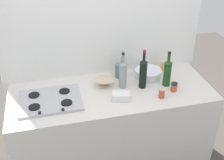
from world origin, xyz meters
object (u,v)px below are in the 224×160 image
at_px(plate_stack, 148,73).
at_px(condiment_jar_front, 174,87).
at_px(wine_bottle_mid_right, 167,72).
at_px(condiment_jar_spare, 162,93).
at_px(butter_dish, 121,97).
at_px(condiment_jar_rear, 164,66).
at_px(wine_bottle_leftmost, 143,73).
at_px(mixing_bowl, 104,82).
at_px(wine_bottle_mid_left, 123,74).
at_px(stovetop_hob, 50,100).
at_px(utensil_crock, 121,70).

xyz_separation_m(plate_stack, condiment_jar_front, (0.14, -0.29, 0.00)).
relative_size(wine_bottle_mid_right, condiment_jar_spare, 3.62).
height_order(butter_dish, condiment_jar_rear, condiment_jar_rear).
xyz_separation_m(plate_stack, condiment_jar_rear, (0.19, 0.08, 0.02)).
distance_m(plate_stack, condiment_jar_front, 0.32).
relative_size(wine_bottle_leftmost, mixing_bowl, 2.19).
height_order(wine_bottle_mid_right, condiment_jar_rear, wine_bottle_mid_right).
relative_size(wine_bottle_mid_left, butter_dish, 2.30).
distance_m(plate_stack, mixing_bowl, 0.45).
distance_m(wine_bottle_mid_right, condiment_jar_front, 0.15).
bearing_deg(condiment_jar_rear, plate_stack, -156.95).
bearing_deg(condiment_jar_spare, butter_dish, 171.98).
xyz_separation_m(plate_stack, wine_bottle_mid_left, (-0.29, -0.12, 0.10)).
distance_m(plate_stack, condiment_jar_spare, 0.36).
bearing_deg(wine_bottle_mid_left, mixing_bowl, 159.47).
height_order(stovetop_hob, mixing_bowl, mixing_bowl).
height_order(wine_bottle_mid_left, wine_bottle_mid_right, wine_bottle_mid_left).
relative_size(wine_bottle_mid_right, butter_dish, 2.24).
xyz_separation_m(wine_bottle_mid_left, butter_dish, (-0.06, -0.19, -0.10)).
height_order(butter_dish, utensil_crock, utensil_crock).
bearing_deg(wine_bottle_mid_left, condiment_jar_front, -21.68).
bearing_deg(mixing_bowl, wine_bottle_leftmost, -16.71).
relative_size(wine_bottle_mid_right, condiment_jar_front, 4.19).
xyz_separation_m(wine_bottle_mid_left, utensil_crock, (0.03, 0.18, -0.07)).
bearing_deg(condiment_jar_rear, stovetop_hob, -166.24).
height_order(wine_bottle_leftmost, condiment_jar_spare, wine_bottle_leftmost).
bearing_deg(condiment_jar_rear, butter_dish, -144.28).
height_order(plate_stack, condiment_jar_rear, condiment_jar_rear).
xyz_separation_m(wine_bottle_mid_left, condiment_jar_front, (0.42, -0.17, -0.10)).
bearing_deg(wine_bottle_leftmost, condiment_jar_rear, 38.46).
bearing_deg(mixing_bowl, stovetop_hob, -164.61).
bearing_deg(condiment_jar_front, condiment_jar_spare, -153.96).
bearing_deg(wine_bottle_leftmost, plate_stack, 54.59).
bearing_deg(stovetop_hob, condiment_jar_front, -4.84).
distance_m(wine_bottle_leftmost, utensil_crock, 0.28).
height_order(plate_stack, butter_dish, plate_stack).
distance_m(wine_bottle_leftmost, wine_bottle_mid_left, 0.18).
relative_size(wine_bottle_mid_left, condiment_jar_spare, 3.71).
relative_size(mixing_bowl, utensil_crock, 0.60).
bearing_deg(utensil_crock, mixing_bowl, -146.54).
bearing_deg(condiment_jar_spare, condiment_jar_rear, 65.88).
xyz_separation_m(mixing_bowl, condiment_jar_rear, (0.63, 0.14, 0.01)).
xyz_separation_m(mixing_bowl, condiment_jar_spare, (0.43, -0.30, 0.01)).
height_order(wine_bottle_leftmost, mixing_bowl, wine_bottle_leftmost).
bearing_deg(condiment_jar_spare, wine_bottle_mid_right, 56.75).
height_order(plate_stack, wine_bottle_mid_left, wine_bottle_mid_left).
relative_size(plate_stack, mixing_bowl, 1.52).
bearing_deg(butter_dish, wine_bottle_leftmost, 32.00).
bearing_deg(condiment_jar_rear, condiment_jar_front, -97.92).
height_order(plate_stack, utensil_crock, utensil_crock).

